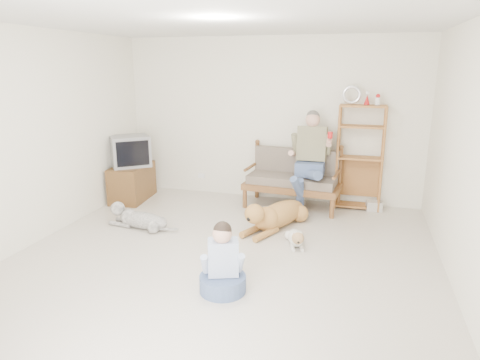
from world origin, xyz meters
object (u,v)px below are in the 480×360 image
(loveseat, at_px, (293,177))
(golden_retriever, at_px, (275,215))
(tv_stand, at_px, (132,182))
(etagere, at_px, (360,156))

(loveseat, relative_size, golden_retriever, 1.06)
(loveseat, xyz_separation_m, tv_stand, (-2.70, -0.40, -0.19))
(loveseat, relative_size, etagere, 0.80)
(loveseat, xyz_separation_m, golden_retriever, (-0.08, -1.06, -0.29))
(tv_stand, bearing_deg, golden_retriever, -19.13)
(golden_retriever, bearing_deg, tv_stand, -170.09)
(etagere, bearing_deg, tv_stand, -171.21)
(etagere, height_order, golden_retriever, etagere)
(etagere, xyz_separation_m, tv_stand, (-3.71, -0.57, -0.55))
(tv_stand, bearing_deg, etagere, 3.91)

